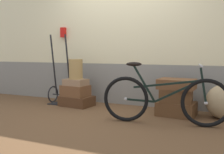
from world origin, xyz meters
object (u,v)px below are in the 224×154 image
suitcase_5 (177,84)px  suitcase_3 (176,109)px  burlap_sack (224,102)px  luggage_trolley (61,89)px  suitcase_4 (176,95)px  suitcase_2 (76,82)px  wicker_basket (76,69)px  bicycle (164,99)px  suitcase_0 (77,101)px  suitcase_1 (75,91)px

suitcase_5 → suitcase_3: bearing=67.5°
suitcase_3 → burlap_sack: 0.70m
luggage_trolley → suitcase_4: bearing=-1.8°
suitcase_2 → luggage_trolley: 0.44m
wicker_basket → suitcase_4: bearing=0.8°
suitcase_5 → suitcase_2: bearing=-174.8°
suitcase_5 → suitcase_4: bearing=111.1°
suitcase_5 → luggage_trolley: bearing=-177.3°
luggage_trolley → bicycle: 2.24m
luggage_trolley → wicker_basket: bearing=-13.3°
suitcase_4 → suitcase_0: bearing=178.4°
suitcase_0 → luggage_trolley: luggage_trolley is taller
wicker_basket → luggage_trolley: 0.58m
suitcase_2 → burlap_sack: burlap_sack is taller
suitcase_1 → suitcase_3: (1.85, 0.02, -0.18)m
suitcase_4 → wicker_basket: bearing=178.9°
suitcase_0 → burlap_sack: size_ratio=1.12×
suitcase_2 → suitcase_4: 1.83m
suitcase_4 → burlap_sack: (0.69, 0.07, -0.06)m
suitcase_3 → suitcase_4: bearing=148.2°
suitcase_1 → suitcase_5: (1.84, 0.01, 0.22)m
luggage_trolley → suitcase_1: bearing=-13.1°
suitcase_0 → suitcase_4: bearing=7.1°
suitcase_0 → suitcase_1: suitcase_1 is taller
suitcase_4 → suitcase_1: bearing=178.7°
suitcase_4 → suitcase_5: 0.18m
suitcase_0 → burlap_sack: bearing=8.6°
suitcase_3 → burlap_sack: (0.68, 0.07, 0.15)m
suitcase_1 → suitcase_3: bearing=7.2°
luggage_trolley → bicycle: (2.15, -0.63, 0.06)m
suitcase_2 → bicycle: bicycle is taller
suitcase_3 → suitcase_4: (-0.01, 0.01, 0.21)m
suitcase_5 → bicycle: bearing=-94.0°
suitcase_2 → suitcase_3: 1.87m
wicker_basket → bicycle: wicker_basket is taller
suitcase_3 → suitcase_5: suitcase_5 is taller
suitcase_0 → suitcase_5: suitcase_5 is taller
suitcase_1 → suitcase_4: 1.84m
suitcase_3 → suitcase_4: 0.21m
wicker_basket → bicycle: (1.74, -0.54, -0.34)m
suitcase_2 → luggage_trolley: luggage_trolley is taller
suitcase_2 → suitcase_3: suitcase_2 is taller
burlap_sack → bicycle: 1.00m
suitcase_2 → suitcase_5: 1.83m
suitcase_4 → luggage_trolley: bearing=176.2°
suitcase_0 → luggage_trolley: (-0.41, 0.08, 0.20)m
burlap_sack → suitcase_4: bearing=-174.3°
suitcase_4 → wicker_basket: 1.86m
suitcase_2 → burlap_sack: size_ratio=0.78×
suitcase_4 → bicycle: (-0.08, -0.56, 0.03)m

